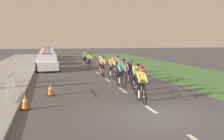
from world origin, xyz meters
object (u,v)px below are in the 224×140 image
at_px(police_car_nearest, 47,63).
at_px(traffic_cone_mid, 51,89).
at_px(police_car_third, 47,55).
at_px(police_car_second, 47,58).
at_px(cyclist_lead, 142,85).
at_px(cyclist_eleventh, 89,61).
at_px(cyclist_second, 139,81).
at_px(cyclist_fifth, 130,71).
at_px(cyclist_seventh, 112,68).
at_px(cyclist_tenth, 101,63).
at_px(cyclist_ninth, 102,66).
at_px(cyclist_eighth, 116,64).
at_px(police_car_furthest, 48,53).
at_px(cyclist_third, 136,77).
at_px(cyclist_fourth, 121,73).
at_px(traffic_cone_near, 25,102).
at_px(cyclist_sixth, 122,70).
at_px(crowd_barrier_front, 11,87).
at_px(cyclist_twelfth, 85,59).

bearing_deg(police_car_nearest, traffic_cone_mid, -88.87).
bearing_deg(police_car_third, police_car_second, -89.98).
bearing_deg(cyclist_lead, cyclist_eleventh, 90.87).
height_order(cyclist_second, cyclist_eleventh, same).
distance_m(cyclist_fifth, cyclist_seventh, 2.70).
bearing_deg(cyclist_tenth, cyclist_ninth, -97.88).
bearing_deg(police_car_second, cyclist_second, -77.07).
bearing_deg(cyclist_seventh, cyclist_eighth, 69.68).
xyz_separation_m(police_car_nearest, police_car_furthest, (0.00, 18.66, 0.00)).
relative_size(cyclist_lead, cyclist_tenth, 1.00).
xyz_separation_m(cyclist_third, cyclist_tenth, (-0.24, 8.78, 0.00)).
xyz_separation_m(cyclist_ninth, police_car_nearest, (-4.17, 4.88, -0.11)).
distance_m(cyclist_ninth, cyclist_eleventh, 5.01).
bearing_deg(cyclist_third, cyclist_eighth, 84.23).
relative_size(cyclist_eighth, police_car_third, 0.38).
distance_m(cyclist_third, police_car_third, 24.82).
height_order(cyclist_second, police_car_second, police_car_second).
xyz_separation_m(cyclist_fourth, police_car_furthest, (-4.32, 28.55, -0.11)).
xyz_separation_m(cyclist_fifth, traffic_cone_near, (-5.89, -5.18, -0.48)).
height_order(police_car_nearest, traffic_cone_near, police_car_nearest).
height_order(cyclist_fifth, police_car_second, police_car_second).
bearing_deg(police_car_nearest, cyclist_fourth, -66.37).
distance_m(cyclist_eleventh, police_car_furthest, 18.95).
distance_m(cyclist_sixth, police_car_nearest, 9.35).
xyz_separation_m(cyclist_third, crowd_barrier_front, (-6.20, -0.98, -0.14)).
distance_m(police_car_second, police_car_furthest, 12.10).
bearing_deg(cyclist_eighth, traffic_cone_near, -121.32).
relative_size(cyclist_second, crowd_barrier_front, 0.74).
relative_size(police_car_nearest, police_car_second, 0.99).
height_order(police_car_nearest, traffic_cone_mid, police_car_nearest).
bearing_deg(cyclist_eleventh, cyclist_lead, -89.13).
xyz_separation_m(cyclist_third, cyclist_sixth, (0.18, 3.54, 0.00)).
xyz_separation_m(cyclist_fifth, police_car_second, (-5.11, 15.61, -0.11)).
relative_size(cyclist_sixth, cyclist_eighth, 1.00).
bearing_deg(traffic_cone_mid, traffic_cone_near, -111.14).
bearing_deg(police_car_nearest, cyclist_eleventh, 1.71).
bearing_deg(cyclist_fifth, police_car_furthest, 100.46).
bearing_deg(police_car_furthest, cyclist_second, -81.95).
height_order(cyclist_eleventh, traffic_cone_near, cyclist_eleventh).
bearing_deg(police_car_second, cyclist_third, -75.41).
height_order(cyclist_sixth, cyclist_tenth, same).
relative_size(crowd_barrier_front, traffic_cone_mid, 3.63).
bearing_deg(cyclist_ninth, cyclist_twelfth, 92.27).
xyz_separation_m(cyclist_lead, cyclist_fifth, (1.00, 5.05, 0.00)).
relative_size(cyclist_eleventh, police_car_furthest, 0.38).
relative_size(cyclist_tenth, police_car_nearest, 0.38).
relative_size(cyclist_third, traffic_cone_near, 2.69).
relative_size(cyclist_fifth, police_car_nearest, 0.38).
relative_size(cyclist_sixth, police_car_second, 0.38).
distance_m(police_car_second, police_car_third, 6.30).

